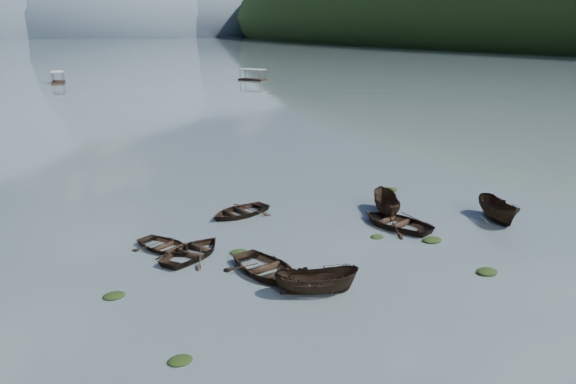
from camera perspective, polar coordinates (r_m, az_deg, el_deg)
ground_plane at (r=28.80m, az=11.77°, el=-9.79°), size 2400.00×2400.00×0.00m
haze_mtn_c at (r=932.77m, az=-19.82°, el=14.76°), size 520.00×520.00×260.00m
haze_mtn_d at (r=979.32m, az=-9.03°, el=15.53°), size 520.00×520.00×220.00m
rowboat_0 at (r=30.02m, az=-2.20°, el=-8.30°), size 4.08×5.28×1.01m
rowboat_1 at (r=32.66m, az=-9.59°, el=-6.41°), size 5.51×5.11×0.93m
rowboat_2 at (r=27.98m, az=2.90°, el=-10.25°), size 4.38×3.19×1.59m
rowboat_3 at (r=37.47m, az=10.91°, el=-3.45°), size 4.75×5.78×1.04m
rowboat_5 at (r=40.49m, az=20.49°, el=-2.70°), size 3.17×4.73×1.71m
rowboat_6 at (r=33.84m, az=-12.35°, el=-5.74°), size 4.19×4.80×0.83m
rowboat_7 at (r=39.08m, az=-4.96°, el=-2.36°), size 5.17×4.23×0.94m
rowboat_8 at (r=39.83m, az=9.87°, el=-2.19°), size 3.47×4.55×1.66m
weed_clump_0 at (r=23.27m, az=-10.89°, el=-16.56°), size 0.99×0.81×0.22m
weed_clump_1 at (r=30.30m, az=5.37°, el=-8.12°), size 1.04×0.83×0.23m
weed_clump_2 at (r=31.90m, az=19.56°, el=-7.75°), size 1.22×0.98×0.27m
weed_clump_3 at (r=35.38m, az=9.03°, el=-4.56°), size 0.87×0.73×0.19m
weed_clump_4 at (r=35.46m, az=14.41°, el=-4.84°), size 1.26×1.00×0.26m
weed_clump_5 at (r=28.89m, az=-17.24°, el=-10.13°), size 1.09×0.88×0.23m
weed_clump_6 at (r=32.74m, az=-5.04°, el=-6.18°), size 1.04×0.87×0.22m
weed_clump_7 at (r=45.48m, az=10.34°, el=0.14°), size 1.25×1.00×0.27m
pontoon_centre at (r=142.81m, az=-22.28°, el=10.21°), size 3.91×7.01×2.54m
pontoon_right at (r=139.29m, az=-3.60°, el=11.25°), size 5.77×7.30×2.60m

